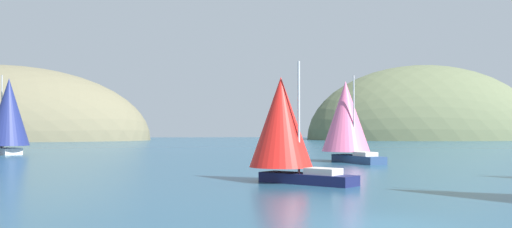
# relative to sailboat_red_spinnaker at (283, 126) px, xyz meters

# --- Properties ---
(ground_plane) EXTENTS (360.00, 360.00, 0.00)m
(ground_plane) POSITION_rel_sailboat_red_spinnaker_xyz_m (0.72, -14.92, -3.30)
(ground_plane) COLOR navy
(headland_right) EXTENTS (67.24, 44.00, 41.97)m
(headland_right) POSITION_rel_sailboat_red_spinnaker_xyz_m (60.72, 120.08, -3.30)
(headland_right) COLOR #5B6647
(headland_right) RESTS_ON ground_plane
(sailboat_red_spinnaker) EXTENTS (6.58, 6.67, 7.06)m
(sailboat_red_spinnaker) POSITION_rel_sailboat_red_spinnaker_xyz_m (0.00, 0.00, 0.00)
(sailboat_red_spinnaker) COLOR #191E4C
(sailboat_red_spinnaker) RESTS_ON ground_plane
(sailboat_pink_spinnaker) EXTENTS (5.59, 8.26, 8.08)m
(sailboat_pink_spinnaker) POSITION_rel_sailboat_red_spinnaker_xyz_m (9.30, 19.21, 0.77)
(sailboat_pink_spinnaker) COLOR navy
(sailboat_pink_spinnaker) RESTS_ON ground_plane
(sailboat_navy_sail) EXTENTS (8.69, 8.95, 9.64)m
(sailboat_navy_sail) POSITION_rel_sailboat_red_spinnaker_xyz_m (-27.14, 37.93, 1.49)
(sailboat_navy_sail) COLOR white
(sailboat_navy_sail) RESTS_ON ground_plane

